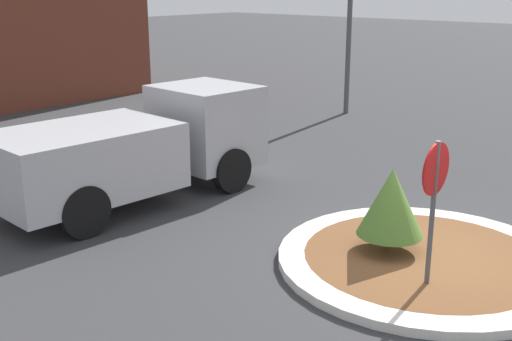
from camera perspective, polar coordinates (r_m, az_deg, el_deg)
The scene contains 5 objects.
ground_plane at distance 10.34m, azimuth 14.64°, elevation -8.06°, with size 120.00×120.00×0.00m, color #38383A.
traffic_island at distance 10.31m, azimuth 14.67°, elevation -7.71°, with size 4.49×4.49×0.14m.
stop_sign at distance 8.93m, azimuth 15.57°, elevation -1.62°, with size 0.73×0.07×2.18m.
island_shrub at distance 10.09m, azimuth 11.93°, elevation -2.75°, with size 1.03×1.03×1.33m.
utility_truck at distance 12.77m, azimuth -10.48°, elevation 2.11°, with size 5.66×2.41×2.09m.
Camera 1 is at (-8.54, -4.03, 4.19)m, focal length 45.00 mm.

